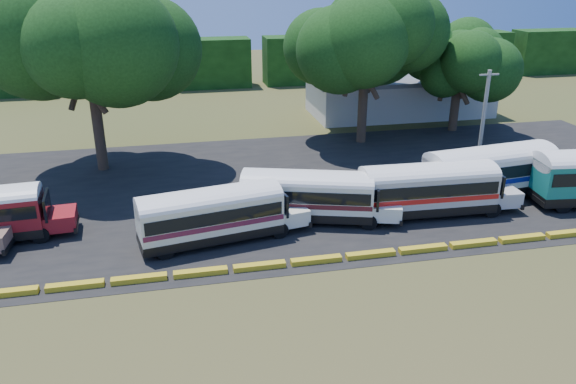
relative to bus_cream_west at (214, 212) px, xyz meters
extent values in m
plane|color=#324517|center=(3.43, -4.59, -1.79)|extent=(160.00, 160.00, 0.00)
cube|color=black|center=(4.43, 7.41, -1.78)|extent=(64.00, 24.00, 0.02)
cube|color=gold|center=(-10.07, -3.59, -1.64)|extent=(2.70, 0.45, 0.30)
cube|color=gold|center=(-7.07, -3.59, -1.64)|extent=(2.70, 0.45, 0.30)
cube|color=gold|center=(-4.07, -3.59, -1.64)|extent=(2.70, 0.45, 0.30)
cube|color=gold|center=(-1.07, -3.59, -1.64)|extent=(2.70, 0.45, 0.30)
cube|color=gold|center=(1.93, -3.59, -1.64)|extent=(2.70, 0.45, 0.30)
cube|color=gold|center=(4.93, -3.59, -1.64)|extent=(2.70, 0.45, 0.30)
cube|color=gold|center=(7.93, -3.59, -1.64)|extent=(2.70, 0.45, 0.30)
cube|color=gold|center=(10.93, -3.59, -1.64)|extent=(2.70, 0.45, 0.30)
cube|color=gold|center=(13.93, -3.59, -1.64)|extent=(2.70, 0.45, 0.30)
cube|color=gold|center=(16.93, -3.59, -1.64)|extent=(2.70, 0.45, 0.30)
cube|color=gold|center=(19.93, -3.59, -1.64)|extent=(2.70, 0.45, 0.30)
cube|color=beige|center=(21.43, 25.41, 0.01)|extent=(18.00, 8.00, 3.60)
cube|color=slate|center=(21.43, 25.41, 2.01)|extent=(19.00, 9.00, 0.40)
cube|color=black|center=(-20.57, 43.41, 1.21)|extent=(10.00, 4.00, 6.00)
cube|color=black|center=(-8.57, 43.41, 1.21)|extent=(10.00, 4.00, 6.00)
cube|color=black|center=(3.43, 43.41, 1.21)|extent=(10.00, 4.00, 6.00)
cube|color=black|center=(15.43, 43.41, 1.21)|extent=(10.00, 4.00, 6.00)
cube|color=black|center=(27.43, 43.41, 1.21)|extent=(10.00, 4.00, 6.00)
cube|color=black|center=(39.43, 43.41, 1.21)|extent=(10.00, 4.00, 6.00)
cube|color=black|center=(51.43, 43.41, 1.21)|extent=(10.00, 4.00, 6.00)
cube|color=black|center=(-10.95, 1.01, -1.27)|extent=(0.30, 2.33, 0.29)
cylinder|color=black|center=(-9.56, 1.82, -1.31)|extent=(0.97, 0.34, 0.96)
cylinder|color=black|center=(-9.71, 3.87, -1.31)|extent=(0.97, 0.34, 0.96)
cube|color=maroon|center=(-8.59, 2.92, -0.88)|extent=(1.87, 2.22, 0.91)
cube|color=black|center=(-9.19, 2.88, 0.05)|extent=(0.30, 2.20, 1.31)
cube|color=black|center=(-7.77, 2.98, -1.27)|extent=(0.34, 2.35, 0.29)
cylinder|color=black|center=(3.65, -0.37, -1.31)|extent=(0.99, 0.44, 0.96)
cylinder|color=black|center=(3.28, 1.64, -1.31)|extent=(0.99, 0.44, 0.96)
cylinder|color=black|center=(-2.75, -1.54, -1.31)|extent=(0.99, 0.44, 0.96)
cylinder|color=black|center=(-3.12, 0.47, -1.31)|extent=(0.99, 0.44, 0.96)
cube|color=black|center=(-0.21, -0.04, -1.17)|extent=(8.15, 3.76, 0.53)
cube|color=white|center=(-0.21, -0.04, -0.04)|extent=(8.15, 3.76, 1.75)
cube|color=black|center=(-0.21, -0.04, 0.17)|extent=(7.85, 3.76, 0.74)
cube|color=maroon|center=(-0.21, -0.04, -0.39)|extent=(8.07, 3.79, 0.29)
ellipsoid|color=white|center=(-0.21, -0.04, 0.84)|extent=(8.15, 3.76, 1.08)
cube|color=white|center=(4.50, 0.82, -0.88)|extent=(2.07, 2.38, 0.91)
cube|color=black|center=(3.91, 0.71, 0.05)|extent=(0.54, 2.19, 1.31)
cube|color=black|center=(5.30, 0.97, -1.27)|extent=(0.59, 2.34, 0.29)
cube|color=black|center=(-4.02, -0.73, -1.27)|extent=(0.59, 2.34, 0.29)
cylinder|color=black|center=(8.96, -0.40, -1.32)|extent=(0.99, 0.53, 0.95)
cylinder|color=black|center=(9.57, 1.54, -1.32)|extent=(0.99, 0.53, 0.95)
cylinder|color=black|center=(2.80, 1.51, -1.32)|extent=(0.99, 0.53, 0.95)
cylinder|color=black|center=(3.40, 3.45, -1.32)|extent=(0.99, 0.53, 0.95)
cube|color=black|center=(5.73, 1.66, -1.17)|extent=(8.14, 4.57, 0.52)
cube|color=white|center=(5.73, 1.66, -0.05)|extent=(8.14, 4.57, 1.74)
cube|color=black|center=(5.73, 1.66, 0.16)|extent=(7.86, 4.53, 0.73)
cube|color=#54151B|center=(5.73, 1.66, -0.40)|extent=(8.07, 4.58, 0.28)
ellipsoid|color=white|center=(5.73, 1.66, 0.82)|extent=(8.14, 4.57, 1.07)
cube|color=white|center=(10.26, 0.26, -0.89)|extent=(2.25, 2.50, 0.90)
cube|color=black|center=(9.69, 0.44, 0.04)|extent=(0.78, 2.13, 1.30)
cube|color=black|center=(11.03, 0.02, -1.27)|extent=(0.85, 2.27, 0.28)
cube|color=black|center=(2.06, 2.80, -1.27)|extent=(0.85, 2.27, 0.28)
cylinder|color=black|center=(17.00, -0.34, -1.29)|extent=(1.01, 0.32, 1.00)
cylinder|color=black|center=(17.08, 1.80, -1.29)|extent=(1.01, 0.32, 1.00)
cylinder|color=black|center=(10.19, -0.10, -1.29)|extent=(1.01, 0.32, 1.00)
cylinder|color=black|center=(10.27, 2.05, -1.29)|extent=(1.01, 0.32, 1.00)
cube|color=black|center=(13.13, 0.87, -1.14)|extent=(8.30, 2.79, 0.55)
cube|color=beige|center=(13.13, 0.87, 0.05)|extent=(8.30, 2.79, 1.83)
cube|color=black|center=(13.13, 0.87, 0.27)|extent=(7.98, 2.84, 0.77)
cube|color=red|center=(13.13, 0.87, -0.32)|extent=(8.22, 2.83, 0.30)
ellipsoid|color=white|center=(13.13, 0.87, 0.97)|extent=(8.30, 2.79, 1.13)
cube|color=beige|center=(18.14, 0.69, -0.84)|extent=(1.88, 2.27, 0.95)
cube|color=black|center=(17.51, 0.72, 0.14)|extent=(0.23, 2.31, 1.38)
cube|color=black|center=(18.99, 0.66, -1.24)|extent=(0.27, 2.46, 0.30)
cube|color=black|center=(9.08, 1.01, -1.24)|extent=(0.27, 2.46, 0.30)
cylinder|color=black|center=(22.60, 2.01, -1.26)|extent=(1.10, 0.43, 1.07)
cylinder|color=black|center=(22.32, 4.28, -1.26)|extent=(1.10, 0.43, 1.07)
cylinder|color=black|center=(15.40, 1.11, -1.26)|extent=(1.10, 0.43, 1.07)
cylinder|color=black|center=(15.11, 3.38, -1.26)|extent=(1.10, 0.43, 1.07)
cube|color=black|center=(18.33, 2.63, -1.10)|extent=(9.02, 3.74, 0.59)
cube|color=white|center=(18.33, 2.63, 0.17)|extent=(9.02, 3.74, 1.95)
cube|color=black|center=(18.33, 2.63, 0.40)|extent=(8.68, 3.76, 0.82)
cube|color=navy|center=(18.33, 2.63, -0.22)|extent=(8.94, 3.77, 0.32)
ellipsoid|color=white|center=(18.33, 2.63, 1.15)|extent=(9.02, 3.74, 1.20)
cube|color=white|center=(23.62, 3.29, -0.78)|extent=(2.20, 2.57, 1.01)
cube|color=black|center=(22.96, 3.21, 0.27)|extent=(0.46, 2.46, 1.47)
cube|color=black|center=(24.52, 3.40, -1.20)|extent=(0.52, 2.62, 0.32)
cube|color=black|center=(14.04, 2.09, -1.20)|extent=(0.52, 2.62, 0.32)
cylinder|color=black|center=(21.70, -0.66, -1.24)|extent=(1.13, 0.44, 1.10)
cylinder|color=black|center=(21.98, 1.68, -1.24)|extent=(1.13, 0.44, 1.10)
cube|color=black|center=(20.58, 0.66, -1.19)|extent=(0.52, 2.70, 0.33)
cylinder|color=#3A2D1D|center=(-7.25, 13.90, 1.77)|extent=(0.80, 0.80, 7.11)
cylinder|color=#3A2D1D|center=(-6.03, 14.35, 4.81)|extent=(1.30, 2.60, 4.07)
cylinder|color=#3A2D1D|center=(-8.25, 14.74, 4.81)|extent=(2.01, 2.28, 4.07)
cylinder|color=#3A2D1D|center=(-7.48, 12.62, 4.81)|extent=(2.64, 0.89, 4.07)
ellipsoid|color=black|center=(-7.25, 13.90, 8.62)|extent=(11.07, 11.07, 8.12)
cylinder|color=#3A2D1D|center=(14.33, 16.59, 1.35)|extent=(0.80, 0.80, 6.28)
cylinder|color=#3A2D1D|center=(15.55, 17.04, 4.04)|extent=(1.21, 2.35, 3.62)
cylinder|color=#3A2D1D|center=(13.33, 17.43, 4.04)|extent=(1.84, 2.08, 3.62)
cylinder|color=#3A2D1D|center=(14.10, 15.31, 4.04)|extent=(2.38, 0.84, 3.62)
ellipsoid|color=black|center=(14.33, 16.59, 7.45)|extent=(10.19, 10.19, 7.47)
cylinder|color=#3A2D1D|center=(23.98, 18.33, 0.35)|extent=(0.80, 0.80, 4.29)
cylinder|color=#3A2D1D|center=(25.20, 18.77, 2.19)|extent=(1.00, 1.77, 2.54)
cylinder|color=#3A2D1D|center=(22.99, 19.16, 2.19)|extent=(1.44, 1.60, 2.54)
cylinder|color=#3A2D1D|center=(23.76, 17.05, 2.19)|extent=(1.77, 0.73, 2.54)
ellipsoid|color=black|center=(23.98, 18.33, 4.68)|extent=(7.35, 7.35, 5.39)
cylinder|color=gray|center=(22.12, 10.29, 1.74)|extent=(0.30, 0.30, 7.06)
cube|color=gray|center=(22.12, 10.29, 4.91)|extent=(1.60, 0.12, 0.12)
camera|label=1|loc=(-1.91, -28.53, 12.70)|focal=35.00mm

